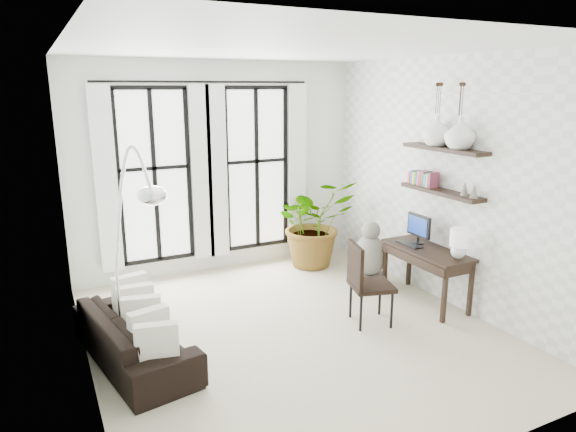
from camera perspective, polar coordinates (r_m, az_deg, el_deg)
floor at (r=6.23m, az=0.62°, el=-12.68°), size 5.00×5.00×0.00m
ceiling at (r=5.57m, az=0.72°, el=18.17°), size 5.00×5.00×0.00m
wall_left at (r=5.09m, az=-22.47°, el=-0.70°), size 0.00×5.00×5.00m
wall_right at (r=6.99m, az=17.35°, el=3.54°), size 0.00×5.00×5.00m
wall_back at (r=7.95m, az=-7.63°, el=5.29°), size 4.50×0.00×4.50m
windows at (r=7.83m, az=-8.83°, el=4.81°), size 3.26×0.13×2.65m
wall_shelves at (r=6.88m, az=16.53°, el=4.51°), size 0.25×1.30×0.60m
sofa at (r=5.75m, az=-16.76°, el=-12.69°), size 1.06×1.98×0.55m
throw_pillows at (r=5.66m, az=-15.92°, el=-10.51°), size 0.40×1.52×0.40m
plant at (r=8.19m, az=2.92°, el=-0.71°), size 1.32×1.16×1.42m
desk at (r=6.94m, az=15.45°, el=-4.01°), size 0.54×1.27×1.14m
desk_chair at (r=6.26m, az=8.49°, el=-6.89°), size 0.59×0.59×1.02m
arc_lamp at (r=5.41m, az=-16.67°, el=-0.18°), size 0.72×0.40×2.26m
buddha at (r=7.52m, az=9.07°, el=-4.69°), size 0.53×0.53×0.96m
vase_a at (r=6.60m, az=18.57°, el=8.71°), size 0.37×0.37×0.38m
vase_b at (r=6.89m, az=16.21°, el=9.08°), size 0.37×0.37×0.38m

